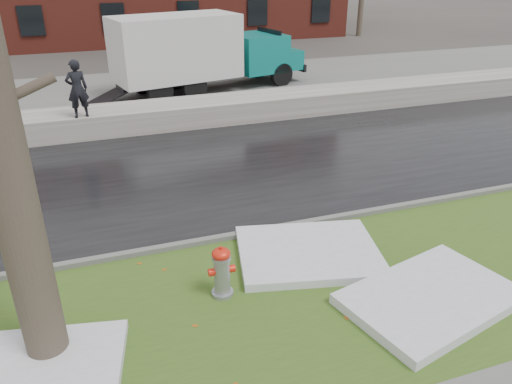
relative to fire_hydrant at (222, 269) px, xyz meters
name	(u,v)px	position (x,y,z in m)	size (l,w,h in m)	color
ground	(245,267)	(0.63, 0.69, -0.54)	(120.00, 120.00, 0.00)	#47423D
verge	(269,307)	(0.63, -0.56, -0.52)	(60.00, 4.50, 0.04)	#34521B
road	(192,174)	(0.63, 5.19, -0.52)	(60.00, 7.00, 0.03)	black
parking_lot	(146,94)	(0.63, 13.69, -0.52)	(60.00, 9.00, 0.03)	slate
curb	(230,237)	(0.63, 1.69, -0.47)	(60.00, 0.15, 0.14)	slate
snowbank	(164,115)	(0.63, 9.39, -0.16)	(60.00, 1.60, 0.75)	#B7B1A8
fire_hydrant	(222,269)	(0.00, 0.00, 0.00)	(0.45, 0.38, 0.94)	gray
box_truck	(199,52)	(2.83, 13.40, 1.09)	(9.33, 3.79, 3.08)	black
worker	(77,89)	(-1.92, 8.79, 1.07)	(0.62, 0.41, 1.71)	black
snow_patch_near	(308,252)	(1.85, 0.59, -0.42)	(2.60, 2.00, 0.16)	silver
snow_patch_far	(40,370)	(-2.82, -0.88, -0.43)	(2.20, 1.60, 0.14)	silver
snow_patch_side	(431,298)	(3.17, -1.33, -0.41)	(2.80, 1.80, 0.18)	silver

